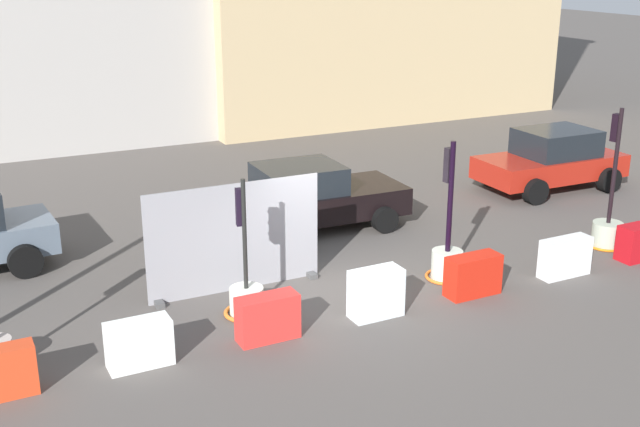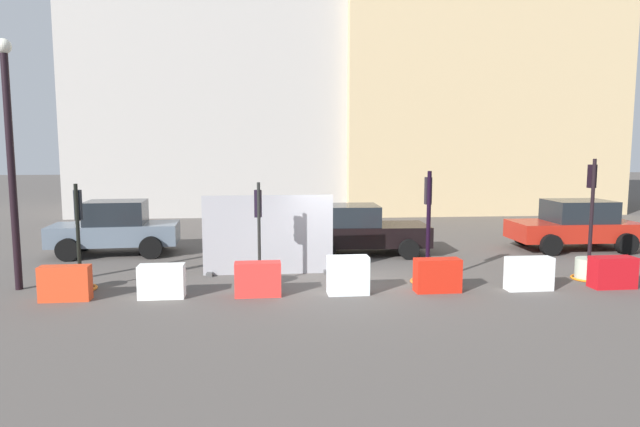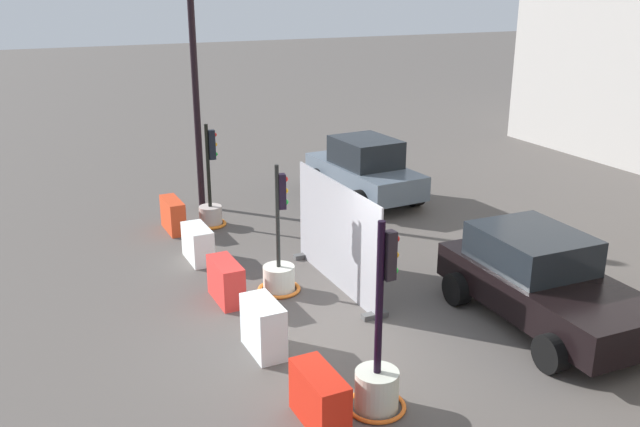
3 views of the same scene
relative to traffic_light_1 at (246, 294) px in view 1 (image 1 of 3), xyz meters
The scene contains 12 objects.
ground_plane 2.17m from the traffic_light_1, ahead, with size 120.00×120.00×0.00m, color #514B47.
traffic_light_1 is the anchor object (origin of this frame).
traffic_light_2 4.29m from the traffic_light_1, ahead, with size 0.87×0.87×2.87m.
traffic_light_3 8.62m from the traffic_light_1, ahead, with size 0.87×0.87×3.16m.
construction_barrier_1 2.46m from the traffic_light_1, 155.17° to the right, with size 1.04×0.48×0.77m.
construction_barrier_2 1.09m from the traffic_light_1, 91.25° to the right, with size 1.08×0.45×0.80m.
construction_barrier_3 2.37m from the traffic_light_1, 27.97° to the right, with size 0.98×0.49×0.91m.
construction_barrier_4 4.40m from the traffic_light_1, 14.49° to the right, with size 1.10×0.47×0.80m.
construction_barrier_5 6.63m from the traffic_light_1, 10.05° to the right, with size 1.13×0.40×0.81m.
car_red_compact 11.30m from the traffic_light_1, 20.14° to the left, with size 4.16×2.26×1.68m.
car_black_sedan 4.96m from the traffic_light_1, 50.19° to the left, with size 4.23×2.33×1.60m.
site_fence_panel 1.34m from the traffic_light_1, 78.75° to the left, with size 3.54×0.50×2.17m.
Camera 1 is at (-6.76, -12.49, 6.37)m, focal length 44.55 mm.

